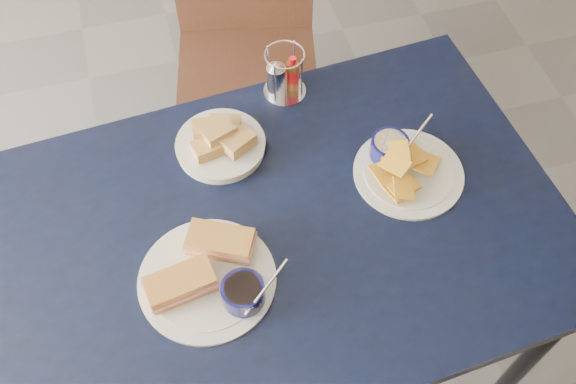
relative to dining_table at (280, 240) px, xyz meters
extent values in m
plane|color=#56575C|center=(-0.11, 0.10, -0.69)|extent=(6.00, 6.00, 0.00)
cube|color=black|center=(0.00, 0.00, 0.04)|extent=(1.34, 0.95, 0.04)
cylinder|color=black|center=(0.56, -0.34, -0.33)|extent=(0.04, 0.04, 0.71)
cylinder|color=black|center=(-0.56, 0.34, -0.33)|extent=(0.04, 0.04, 0.71)
cylinder|color=black|center=(0.56, 0.34, -0.33)|extent=(0.04, 0.04, 0.71)
cube|color=black|center=(0.09, 0.77, -0.23)|extent=(0.53, 0.51, 0.04)
cylinder|color=black|center=(-0.09, 0.60, -0.47)|extent=(0.04, 0.04, 0.44)
cylinder|color=black|center=(0.27, 0.60, -0.47)|extent=(0.04, 0.04, 0.44)
cylinder|color=black|center=(-0.09, 0.94, -0.47)|extent=(0.04, 0.04, 0.44)
cylinder|color=black|center=(0.27, 0.94, -0.47)|extent=(0.04, 0.04, 0.44)
cylinder|color=white|center=(-0.18, -0.09, 0.07)|extent=(0.29, 0.29, 0.01)
cylinder|color=white|center=(-0.18, -0.09, 0.07)|extent=(0.24, 0.24, 0.00)
cube|color=#CA8C48|center=(-0.24, -0.10, 0.10)|extent=(0.15, 0.09, 0.04)
cube|color=#DA8885|center=(-0.24, -0.10, 0.09)|extent=(0.16, 0.10, 0.01)
cube|color=#CA8C48|center=(-0.14, -0.02, 0.10)|extent=(0.16, 0.13, 0.04)
cube|color=#DA8885|center=(-0.14, -0.02, 0.09)|extent=(0.16, 0.13, 0.01)
cylinder|color=#090933|center=(-0.12, -0.15, 0.10)|extent=(0.09, 0.09, 0.05)
cylinder|color=black|center=(-0.12, -0.15, 0.11)|extent=(0.08, 0.08, 0.01)
cylinder|color=silver|center=(-0.07, -0.17, 0.14)|extent=(0.11, 0.07, 0.08)
cylinder|color=white|center=(0.33, 0.06, 0.07)|extent=(0.26, 0.26, 0.01)
cylinder|color=white|center=(0.33, 0.06, 0.07)|extent=(0.21, 0.21, 0.00)
cube|color=gold|center=(0.36, 0.08, 0.08)|extent=(0.07, 0.08, 0.03)
cube|color=gold|center=(0.28, 0.01, 0.08)|extent=(0.06, 0.07, 0.02)
cube|color=gold|center=(0.37, 0.06, 0.08)|extent=(0.08, 0.08, 0.02)
cube|color=gold|center=(0.35, 0.09, 0.09)|extent=(0.05, 0.07, 0.02)
cube|color=gold|center=(0.30, 0.10, 0.09)|extent=(0.07, 0.08, 0.03)
cube|color=gold|center=(0.26, 0.05, 0.10)|extent=(0.06, 0.07, 0.01)
cube|color=gold|center=(0.29, 0.00, 0.10)|extent=(0.07, 0.06, 0.01)
cube|color=gold|center=(0.28, -0.01, 0.11)|extent=(0.06, 0.08, 0.02)
cube|color=gold|center=(0.30, 0.08, 0.11)|extent=(0.08, 0.07, 0.02)
cube|color=gold|center=(0.29, 0.05, 0.12)|extent=(0.07, 0.08, 0.02)
cube|color=gold|center=(0.30, 0.07, 0.12)|extent=(0.06, 0.07, 0.03)
cylinder|color=#090933|center=(0.30, 0.12, 0.10)|extent=(0.09, 0.09, 0.05)
cylinder|color=#BCAE8E|center=(0.30, 0.12, 0.11)|extent=(0.08, 0.08, 0.01)
cylinder|color=silver|center=(0.34, 0.10, 0.14)|extent=(0.11, 0.07, 0.08)
cylinder|color=white|center=(-0.08, 0.25, 0.07)|extent=(0.21, 0.21, 0.02)
cylinder|color=white|center=(-0.08, 0.25, 0.08)|extent=(0.17, 0.17, 0.00)
cube|color=tan|center=(-0.11, 0.23, 0.10)|extent=(0.08, 0.06, 0.03)
cube|color=tan|center=(-0.06, 0.28, 0.11)|extent=(0.09, 0.07, 0.03)
cube|color=tan|center=(-0.04, 0.22, 0.11)|extent=(0.09, 0.08, 0.03)
cube|color=tan|center=(-0.10, 0.27, 0.12)|extent=(0.08, 0.06, 0.03)
cube|color=tan|center=(-0.08, 0.25, 0.12)|extent=(0.09, 0.07, 0.03)
cylinder|color=silver|center=(0.12, 0.39, 0.06)|extent=(0.11, 0.11, 0.01)
cylinder|color=silver|center=(0.15, 0.42, 0.13)|extent=(0.01, 0.01, 0.13)
cylinder|color=silver|center=(0.08, 0.42, 0.13)|extent=(0.01, 0.01, 0.13)
cylinder|color=silver|center=(0.08, 0.35, 0.13)|extent=(0.01, 0.01, 0.13)
cylinder|color=silver|center=(0.15, 0.35, 0.13)|extent=(0.01, 0.01, 0.13)
torus|color=silver|center=(0.12, 0.39, 0.19)|extent=(0.10, 0.10, 0.00)
cylinder|color=silver|center=(0.09, 0.39, 0.11)|extent=(0.05, 0.05, 0.08)
cone|color=silver|center=(0.09, 0.39, 0.16)|extent=(0.04, 0.04, 0.02)
cylinder|color=brown|center=(0.14, 0.39, 0.11)|extent=(0.03, 0.03, 0.08)
cylinder|color=#B00A10|center=(0.14, 0.39, 0.11)|extent=(0.03, 0.03, 0.03)
cylinder|color=#B00A10|center=(0.14, 0.39, 0.16)|extent=(0.02, 0.02, 0.02)
camera|label=1|loc=(-0.18, -0.71, 1.30)|focal=40.00mm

